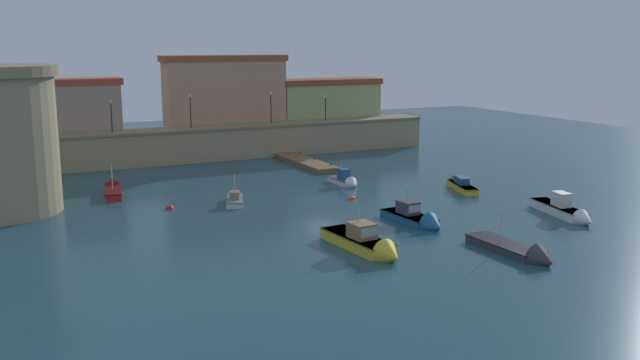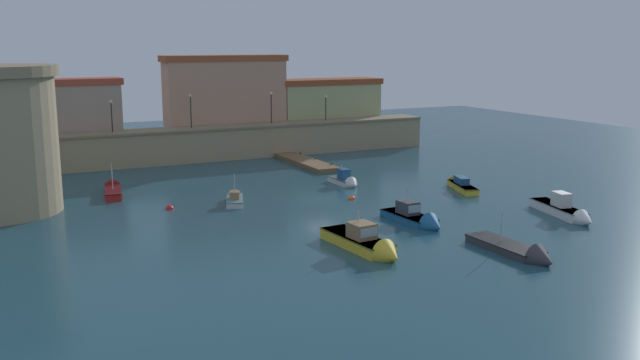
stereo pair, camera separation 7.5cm
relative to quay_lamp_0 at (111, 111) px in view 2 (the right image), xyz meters
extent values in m
plane|color=#1E4756|center=(12.63, -23.36, -5.89)|extent=(129.14, 129.14, 0.00)
cube|color=#9E8966|center=(12.63, 0.00, -4.17)|extent=(49.31, 3.67, 3.44)
cube|color=#817053|center=(12.63, 0.00, -2.33)|extent=(49.31, 3.97, 0.24)
cube|color=gray|center=(-5.60, 3.55, 0.04)|extent=(14.16, 3.42, 4.99)
cube|color=#A4402E|center=(-5.60, 3.55, 2.89)|extent=(14.73, 3.56, 0.70)
cube|color=tan|center=(13.63, 3.54, 1.18)|extent=(14.03, 3.41, 7.27)
cube|color=#984A29|center=(13.63, 3.54, 5.17)|extent=(14.59, 3.55, 0.70)
cube|color=tan|center=(27.25, 4.08, -0.34)|extent=(12.99, 4.48, 4.23)
cube|color=brown|center=(27.25, 4.08, 2.13)|extent=(13.51, 4.66, 0.70)
cube|color=brown|center=(18.67, -7.60, -5.65)|extent=(2.52, 11.52, 0.47)
cylinder|color=#4D3925|center=(19.80, -3.76, -5.54)|extent=(0.20, 0.20, 0.70)
cylinder|color=#4D3925|center=(19.80, -7.60, -5.54)|extent=(0.20, 0.20, 0.70)
cylinder|color=#4D3925|center=(19.80, -11.44, -5.54)|extent=(0.20, 0.20, 0.70)
cylinder|color=black|center=(0.00, 0.00, -0.71)|extent=(0.12, 0.12, 3.00)
sphere|color=#F9D172|center=(0.00, 0.00, 0.94)|extent=(0.32, 0.32, 0.32)
cylinder|color=black|center=(8.42, 0.00, -0.54)|extent=(0.12, 0.12, 3.34)
sphere|color=#F9D172|center=(8.42, 0.00, 1.27)|extent=(0.32, 0.32, 0.32)
cylinder|color=black|center=(17.89, 0.00, -0.57)|extent=(0.12, 0.12, 3.29)
sphere|color=#F9D172|center=(17.89, 0.00, 1.23)|extent=(0.32, 0.32, 0.32)
cylinder|color=black|center=(24.93, 0.00, -0.88)|extent=(0.12, 0.12, 2.67)
sphere|color=#F9D172|center=(24.93, 0.00, 0.61)|extent=(0.32, 0.32, 0.32)
cube|color=#333338|center=(16.53, -41.55, -5.64)|extent=(1.94, 5.48, 0.50)
cone|color=#333338|center=(16.60, -44.93, -5.64)|extent=(1.77, 1.44, 1.74)
cube|color=black|center=(16.53, -41.55, -5.43)|extent=(1.98, 5.59, 0.08)
cylinder|color=#B2B2B7|center=(16.52, -41.19, -4.39)|extent=(0.08, 0.08, 2.00)
cube|color=red|center=(-2.71, -14.23, -5.58)|extent=(2.09, 5.12, 0.62)
cone|color=red|center=(-2.21, -11.13, -5.58)|extent=(1.46, 1.57, 1.25)
cube|color=#4F0B0E|center=(-2.71, -14.23, -5.31)|extent=(2.14, 5.22, 0.08)
cylinder|color=#B2B2B7|center=(-2.75, -14.47, -4.16)|extent=(0.08, 0.08, 2.22)
cube|color=silver|center=(17.30, -18.48, -5.63)|extent=(1.47, 3.25, 0.51)
cone|color=silver|center=(17.33, -20.49, -5.63)|extent=(1.36, 0.92, 1.35)
cube|color=#4B5D5D|center=(17.30, -18.48, -5.42)|extent=(1.50, 3.31, 0.08)
cube|color=navy|center=(17.30, -18.74, -4.92)|extent=(0.85, 1.15, 0.92)
cylinder|color=#B2B2B7|center=(17.29, -18.33, -4.77)|extent=(0.08, 0.08, 1.23)
cube|color=silver|center=(5.57, -21.85, -5.64)|extent=(2.41, 3.76, 0.49)
cone|color=silver|center=(6.32, -19.77, -5.64)|extent=(1.48, 1.35, 1.21)
cube|color=slate|center=(5.57, -21.85, -5.43)|extent=(2.46, 3.84, 0.08)
cube|color=olive|center=(5.49, -22.05, -5.10)|extent=(1.06, 1.23, 0.59)
cube|color=#99B7C6|center=(5.67, -21.56, -5.07)|extent=(0.65, 0.29, 0.36)
cylinder|color=#B2B2B7|center=(5.45, -22.18, -4.36)|extent=(0.08, 0.08, 2.06)
cube|color=gold|center=(8.50, -36.81, -5.52)|extent=(2.37, 6.05, 0.73)
cone|color=gold|center=(8.80, -40.40, -5.52)|extent=(1.91, 1.54, 1.80)
cube|color=#575812|center=(8.50, -36.81, -5.20)|extent=(2.42, 6.17, 0.08)
cube|color=olive|center=(8.54, -37.35, -4.66)|extent=(1.53, 1.67, 0.99)
cube|color=#99B7C6|center=(8.61, -38.13, -4.61)|extent=(1.26, 0.16, 0.59)
cylinder|color=#B2B2B7|center=(8.51, -36.97, -4.31)|extent=(0.08, 0.08, 1.70)
cube|color=#195689|center=(15.21, -32.70, -5.64)|extent=(2.11, 4.83, 0.50)
cone|color=#195689|center=(15.37, -35.67, -5.64)|extent=(1.83, 1.42, 1.76)
cube|color=#0C2B40|center=(15.21, -32.70, -5.43)|extent=(2.16, 4.93, 0.08)
cube|color=#333842|center=(15.20, -32.54, -4.92)|extent=(1.23, 1.59, 0.95)
cube|color=#99B7C6|center=(15.24, -33.30, -4.87)|extent=(1.04, 0.12, 0.57)
cylinder|color=#B2B2B7|center=(15.19, -32.38, -4.31)|extent=(0.08, 0.08, 2.16)
cube|color=gold|center=(25.44, -25.84, -5.62)|extent=(2.65, 4.97, 0.54)
cone|color=gold|center=(26.38, -22.94, -5.62)|extent=(1.52, 1.64, 1.16)
cube|color=brown|center=(25.44, -25.84, -5.39)|extent=(2.70, 5.07, 0.08)
cube|color=navy|center=(25.55, -25.51, -5.04)|extent=(1.37, 2.06, 0.61)
cube|color=#99B7C6|center=(25.84, -24.61, -5.01)|extent=(0.73, 0.29, 0.37)
cube|color=white|center=(26.59, -36.01, -5.55)|extent=(2.67, 5.99, 0.67)
cone|color=white|center=(25.84, -39.48, -5.55)|extent=(1.68, 1.67, 1.42)
cube|color=slate|center=(26.59, -36.01, -5.26)|extent=(2.73, 6.10, 0.08)
cube|color=silver|center=(26.51, -36.37, -4.67)|extent=(1.23, 1.59, 1.08)
sphere|color=#EA4C19|center=(14.91, -24.58, -5.89)|extent=(0.59, 0.59, 0.59)
sphere|color=red|center=(0.38, -21.24, -5.89)|extent=(0.64, 0.64, 0.64)
camera|label=1|loc=(-12.83, -74.26, 7.06)|focal=39.15mm
camera|label=2|loc=(-12.76, -74.30, 7.06)|focal=39.15mm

